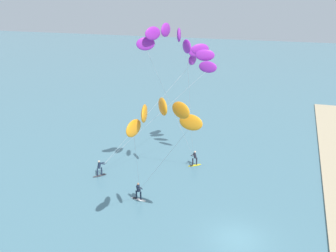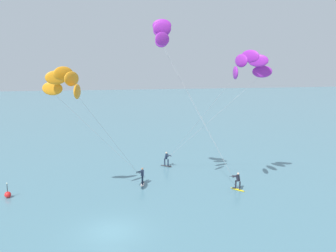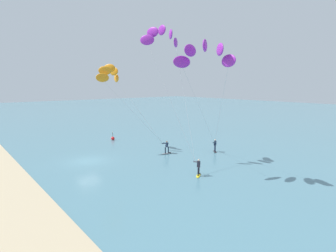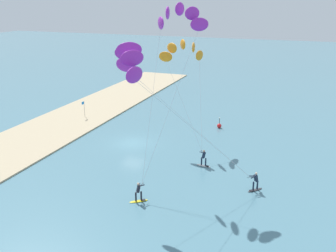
% 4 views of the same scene
% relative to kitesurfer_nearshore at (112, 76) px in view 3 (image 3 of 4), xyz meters
% --- Properties ---
extents(ground_plane, '(240.00, 240.00, 0.00)m').
position_rel_kitesurfer_nearshore_xyz_m(ground_plane, '(2.93, -4.98, -9.82)').
color(ground_plane, slate).
extents(kitesurfer_nearshore, '(8.63, 7.61, 11.42)m').
position_rel_kitesurfer_nearshore_xyz_m(kitesurfer_nearshore, '(0.00, 0.00, 0.00)').
color(kitesurfer_nearshore, white).
rests_on(kitesurfer_nearshore, ground).
extents(kitesurfer_mid_water, '(9.23, 11.36, 12.76)m').
position_rel_kitesurfer_nearshore_xyz_m(kitesurfer_mid_water, '(15.07, 1.44, 1.26)').
color(kitesurfer_mid_water, '#333338').
rests_on(kitesurfer_mid_water, ground).
extents(kitesurfer_far_out, '(8.51, 4.99, 15.30)m').
position_rel_kitesurfer_nearshore_xyz_m(kitesurfer_far_out, '(8.06, 2.15, 3.71)').
color(kitesurfer_far_out, yellow).
rests_on(kitesurfer_far_out, ground).
extents(marker_buoy, '(0.56, 0.56, 1.38)m').
position_rel_kitesurfer_nearshore_xyz_m(marker_buoy, '(-5.86, 2.91, -9.52)').
color(marker_buoy, red).
rests_on(marker_buoy, ground).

